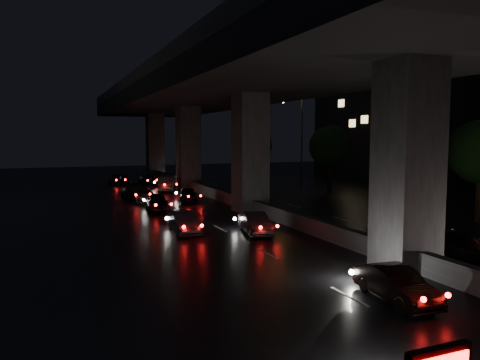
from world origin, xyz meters
TOP-DOWN VIEW (x-y plane):
  - ground at (0.00, 0.00)m, footprint 120.00×120.00m
  - viaduct at (0.00, 5.00)m, footprint 12.00×80.00m
  - median_barrier at (0.00, 5.00)m, footprint 0.45×70.00m
  - building_right_far at (27.00, 20.00)m, footprint 12.00×22.00m
  - tree_c at (11.00, 12.00)m, footprint 3.80×3.80m
  - tree_d at (11.00, 28.00)m, footprint 3.80×3.80m
  - streetlight_far at (10.97, 18.00)m, footprint 2.52×0.44m
  - car_1 at (-2.90, -12.87)m, footprint 1.42×3.34m
  - car_3 at (3.15, -10.52)m, footprint 1.64×3.92m
  - car_4 at (-6.18, -0.35)m, footprint 1.37×3.44m
  - car_5 at (-2.74, -1.92)m, footprint 1.73×3.50m
  - car_6 at (-5.92, 7.23)m, footprint 1.93×3.75m
  - car_7 at (-6.18, 12.90)m, footprint 2.55×4.64m
  - car_8 at (-2.66, 10.94)m, footprint 2.10×3.57m
  - car_9 at (-2.51, 19.18)m, footprint 2.30×4.29m
  - car_10 at (-2.86, 25.11)m, footprint 2.16×4.16m
  - car_11 at (-5.76, 26.95)m, footprint 1.91×3.97m
  - car_12 at (2.47, 31.09)m, footprint 1.84×3.57m

SIDE VIEW (x-z plane):
  - ground at x=0.00m, z-range 0.00..0.00m
  - median_barrier at x=0.00m, z-range 0.00..0.85m
  - car_1 at x=-2.90m, z-range 0.00..1.07m
  - car_11 at x=-5.76m, z-range 0.00..1.09m
  - car_5 at x=-2.74m, z-range 0.00..1.11m
  - car_4 at x=-6.18m, z-range 0.00..1.11m
  - car_10 at x=-2.86m, z-range 0.00..1.12m
  - car_3 at x=3.15m, z-range 0.00..1.13m
  - car_8 at x=-2.66m, z-range 0.00..1.14m
  - car_12 at x=2.47m, z-range 0.00..1.16m
  - car_6 at x=-5.92m, z-range 0.00..1.22m
  - car_7 at x=-6.18m, z-range 0.00..1.27m
  - car_9 at x=-2.51m, z-range 0.00..1.34m
  - tree_c at x=11.00m, z-range 1.13..7.26m
  - tree_d at x=11.00m, z-range 1.13..7.26m
  - streetlight_far at x=10.97m, z-range 1.16..10.16m
  - building_right_far at x=27.00m, z-range 0.00..15.00m
  - viaduct at x=0.00m, z-range 3.09..13.59m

